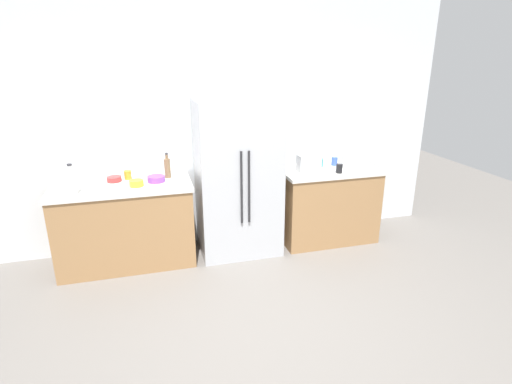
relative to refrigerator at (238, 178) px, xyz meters
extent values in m
plane|color=slate|center=(-0.14, -1.51, -0.86)|extent=(10.90, 10.90, 0.00)
cube|color=silver|center=(-0.14, 0.39, 0.58)|extent=(5.45, 0.10, 2.88)
cube|color=#9E7247|center=(-1.22, 0.01, -0.43)|extent=(1.37, 0.64, 0.85)
cube|color=silver|center=(-1.22, 0.01, 0.01)|extent=(1.40, 0.67, 0.04)
cube|color=#9E7247|center=(1.10, 0.01, -0.43)|extent=(1.12, 0.64, 0.85)
cube|color=silver|center=(1.10, 0.01, 0.01)|extent=(1.15, 0.67, 0.04)
cube|color=#B7BABF|center=(0.00, 0.00, 0.00)|extent=(0.88, 0.64, 1.72)
cylinder|color=#262628|center=(-0.04, -0.34, 0.00)|extent=(0.02, 0.02, 0.77)
cylinder|color=#262628|center=(0.04, -0.34, 0.00)|extent=(0.02, 0.02, 0.77)
cube|color=silver|center=(0.82, -0.04, 0.13)|extent=(0.25, 0.15, 0.19)
cylinder|color=white|center=(1.39, -0.01, 0.12)|extent=(0.25, 0.25, 0.17)
sphere|color=white|center=(1.39, -0.01, 0.20)|extent=(0.23, 0.23, 0.23)
cylinder|color=white|center=(-1.65, -0.19, 0.14)|extent=(0.08, 0.08, 0.22)
cylinder|color=white|center=(-1.65, -0.19, 0.28)|extent=(0.04, 0.04, 0.07)
cylinder|color=#333338|center=(-1.65, -0.19, 0.33)|extent=(0.04, 0.04, 0.02)
cylinder|color=brown|center=(-0.75, 0.14, 0.13)|extent=(0.07, 0.07, 0.21)
cylinder|color=brown|center=(-0.75, 0.14, 0.26)|extent=(0.03, 0.03, 0.05)
cylinder|color=#333338|center=(-0.75, 0.14, 0.30)|extent=(0.03, 0.03, 0.02)
cylinder|color=orange|center=(-1.16, 0.20, 0.08)|extent=(0.08, 0.08, 0.09)
cylinder|color=black|center=(1.13, -0.19, 0.08)|extent=(0.07, 0.07, 0.10)
cylinder|color=teal|center=(1.03, 0.12, 0.08)|extent=(0.08, 0.08, 0.10)
cylinder|color=blue|center=(1.22, 0.12, 0.08)|extent=(0.07, 0.07, 0.10)
cylinder|color=yellow|center=(-1.07, -0.08, 0.06)|extent=(0.14, 0.14, 0.06)
cylinder|color=purple|center=(-0.87, 0.02, 0.06)|extent=(0.18, 0.18, 0.06)
cylinder|color=red|center=(-1.30, 0.15, 0.06)|extent=(0.15, 0.15, 0.05)
camera|label=1|loc=(-0.95, -4.15, 1.31)|focal=28.33mm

